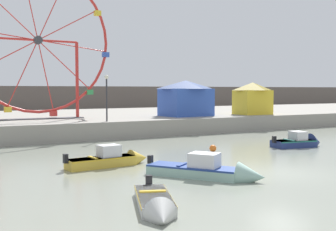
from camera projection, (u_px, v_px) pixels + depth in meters
ground_plane at (280, 172)px, 19.95m from camera, size 240.00×240.00×0.00m
quay_promenade at (91, 121)px, 43.60m from camera, size 110.00×22.67×1.39m
distant_town_skyline at (43, 101)px, 62.14m from camera, size 140.00×3.00×4.40m
motorboat_seafoam at (211, 171)px, 18.62m from camera, size 4.02×5.01×1.43m
motorboat_mustard_yellow at (112, 159)px, 21.67m from camera, size 4.69×1.47×1.34m
motorboat_navy_blue at (301, 142)px, 28.96m from camera, size 3.88×1.91×1.47m
motorboat_pale_grey at (156, 205)px, 13.53m from camera, size 2.41×4.15×1.03m
ferris_wheel_red_frame at (38, 43)px, 35.58m from camera, size 12.54×1.20×12.78m
carnival_booth_yellow_awning at (253, 98)px, 42.86m from camera, size 3.67×2.91×3.22m
carnival_booth_blue_tent at (186, 97)px, 40.32m from camera, size 4.91×4.02×3.37m
promenade_lamp_near at (107, 91)px, 33.20m from camera, size 0.32×0.32×3.63m
mooring_buoy_orange at (213, 148)px, 26.55m from camera, size 0.44×0.44×0.44m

